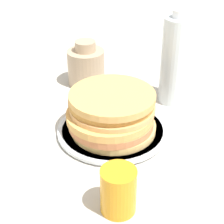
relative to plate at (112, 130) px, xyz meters
The scene contains 6 objects.
ground_plane 0.02m from the plate, 86.45° to the left, with size 4.00×4.00×0.00m, color #BCB7AD.
plate is the anchor object (origin of this frame).
pancake_stack 0.05m from the plate, 134.64° to the right, with size 0.19×0.20×0.09m.
juice_glass 0.23m from the plate, 105.62° to the right, with size 0.06×0.06×0.08m.
cream_jug 0.25m from the plate, 87.94° to the left, with size 0.10×0.10×0.12m.
water_bottle_near 0.23m from the plate, 25.15° to the left, with size 0.07×0.07×0.23m.
Camera 1 is at (-0.21, -0.66, 0.47)m, focal length 60.00 mm.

